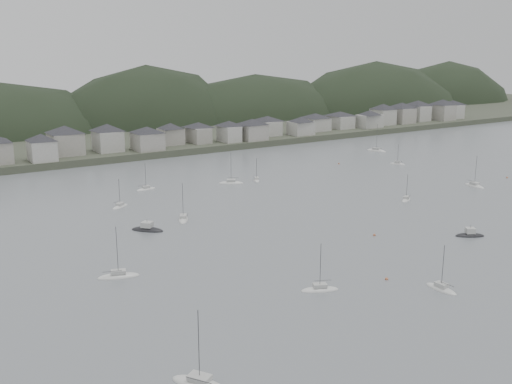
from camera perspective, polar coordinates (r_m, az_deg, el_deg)
ground at (r=118.55m, az=20.64°, el=-10.05°), size 900.00×900.00×0.00m
far_shore_land at (r=370.88m, az=-19.10°, el=6.07°), size 900.00×250.00×3.00m
forested_ridge at (r=349.46m, az=-17.11°, el=3.67°), size 851.55×103.94×102.57m
waterfront_town at (r=285.23m, az=-3.47°, el=6.16°), size 451.48×28.46×12.92m
moored_fleet at (r=161.90m, az=2.38°, el=-2.74°), size 251.63×151.02×13.54m
motor_launch_near at (r=157.94m, az=20.20°, el=-3.98°), size 7.68×6.22×3.78m
motor_launch_far at (r=155.44m, az=-10.58°, el=-3.63°), size 8.32×8.75×4.11m
mooring_buoys at (r=153.88m, az=6.49°, el=-3.71°), size 193.22×123.96×0.70m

